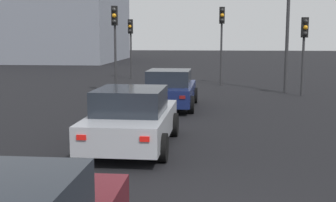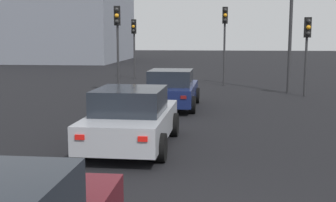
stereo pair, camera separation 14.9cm
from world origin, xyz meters
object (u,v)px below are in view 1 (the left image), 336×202
(car_navy_right_lead, at_px, (170,89))
(traffic_light_far_right, at_px, (131,36))
(traffic_light_near_right, at_px, (115,31))
(car_silver_right_second, at_px, (132,118))
(traffic_light_near_left, at_px, (222,30))
(traffic_light_far_left, at_px, (304,40))

(car_navy_right_lead, bearing_deg, traffic_light_far_right, 18.26)
(traffic_light_near_right, bearing_deg, car_silver_right_second, 11.00)
(car_silver_right_second, xyz_separation_m, traffic_light_near_left, (14.14, -2.51, 2.37))
(car_silver_right_second, bearing_deg, traffic_light_far_right, 11.28)
(traffic_light_near_left, distance_m, traffic_light_far_left, 5.49)
(car_silver_right_second, relative_size, traffic_light_far_right, 1.11)
(traffic_light_far_left, relative_size, traffic_light_far_right, 0.94)
(car_navy_right_lead, bearing_deg, traffic_light_near_right, 38.02)
(car_navy_right_lead, distance_m, traffic_light_near_right, 5.37)
(traffic_light_far_left, bearing_deg, car_silver_right_second, -37.22)
(traffic_light_near_right, bearing_deg, traffic_light_far_right, -178.76)
(traffic_light_near_left, bearing_deg, traffic_light_near_right, -56.18)
(traffic_light_near_left, height_order, traffic_light_near_right, traffic_light_near_left)
(traffic_light_near_right, xyz_separation_m, traffic_light_far_right, (7.44, 0.60, -0.23))
(traffic_light_far_right, bearing_deg, car_navy_right_lead, 23.18)
(car_silver_right_second, distance_m, traffic_light_far_left, 11.89)
(car_silver_right_second, bearing_deg, traffic_light_far_left, -30.34)
(traffic_light_near_left, relative_size, traffic_light_far_left, 1.21)
(car_navy_right_lead, height_order, traffic_light_far_left, traffic_light_far_left)
(car_navy_right_lead, relative_size, traffic_light_near_left, 0.95)
(car_navy_right_lead, distance_m, traffic_light_far_right, 12.04)
(car_navy_right_lead, xyz_separation_m, car_silver_right_second, (-6.19, 0.37, 0.01))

